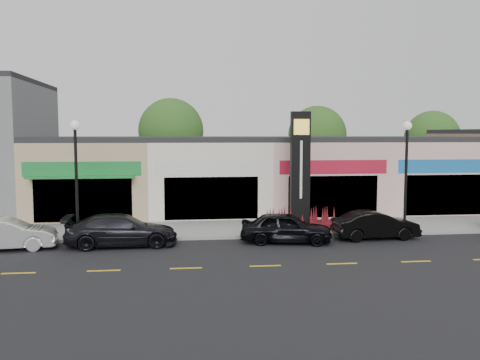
{
  "coord_description": "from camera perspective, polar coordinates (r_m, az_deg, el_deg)",
  "views": [
    {
      "loc": [
        -3.07,
        -21.66,
        5.03
      ],
      "look_at": [
        -0.18,
        4.0,
        2.65
      ],
      "focal_mm": 38.0,
      "sensor_mm": 36.0,
      "label": 1
    }
  ],
  "objects": [
    {
      "name": "pylon_sign",
      "position": [
        26.7,
        6.75,
        -0.68
      ],
      "size": [
        4.2,
        1.3,
        6.0
      ],
      "color": "#510D0E",
      "rests_on": "sidewalk"
    },
    {
      "name": "shop_cream",
      "position": [
        33.28,
        -3.7,
        0.72
      ],
      "size": [
        7.0,
        10.01,
        4.8
      ],
      "color": "white",
      "rests_on": "ground"
    },
    {
      "name": "car_white_van",
      "position": [
        24.21,
        -24.82,
        -5.54
      ],
      "size": [
        1.98,
        4.34,
        1.38
      ],
      "primitive_type": "imported",
      "rotation": [
        0.0,
        0.0,
        1.7
      ],
      "color": "white",
      "rests_on": "ground"
    },
    {
      "name": "shop_beige",
      "position": [
        33.67,
        -15.69,
        0.59
      ],
      "size": [
        7.0,
        10.85,
        4.8
      ],
      "color": "tan",
      "rests_on": "ground"
    },
    {
      "name": "lamp_east_near",
      "position": [
        26.62,
        18.16,
        1.67
      ],
      "size": [
        0.44,
        0.44,
        5.47
      ],
      "color": "black",
      "rests_on": "sidewalk"
    },
    {
      "name": "curb",
      "position": [
        24.46,
        0.92,
        -6.41
      ],
      "size": [
        52.0,
        0.2,
        0.15
      ],
      "primitive_type": "cube",
      "color": "gray",
      "rests_on": "ground"
    },
    {
      "name": "ground",
      "position": [
        22.45,
        1.61,
        -7.67
      ],
      "size": [
        120.0,
        120.0,
        0.0
      ],
      "primitive_type": "plane",
      "color": "black",
      "rests_on": "ground"
    },
    {
      "name": "tree_rear_mid",
      "position": [
        42.62,
        8.66,
        5.01
      ],
      "size": [
        4.8,
        4.8,
        7.29
      ],
      "color": "#382619",
      "rests_on": "ground"
    },
    {
      "name": "car_black_conv",
      "position": [
        25.11,
        14.98,
        -4.91
      ],
      "size": [
        1.67,
        4.13,
        1.33
      ],
      "primitive_type": "imported",
      "rotation": [
        0.0,
        0.0,
        1.64
      ],
      "color": "black",
      "rests_on": "ground"
    },
    {
      "name": "shop_pink_w",
      "position": [
        34.32,
        8.05,
        0.82
      ],
      "size": [
        7.0,
        10.01,
        4.8
      ],
      "color": "beige",
      "rests_on": "ground"
    },
    {
      "name": "sidewalk",
      "position": [
        26.66,
        0.3,
        -5.44
      ],
      "size": [
        52.0,
        4.3,
        0.15
      ],
      "primitive_type": "cube",
      "color": "gray",
      "rests_on": "ground"
    },
    {
      "name": "shop_pink_e",
      "position": [
        36.7,
        18.7,
        0.88
      ],
      "size": [
        7.0,
        10.01,
        4.8
      ],
      "color": "beige",
      "rests_on": "ground"
    },
    {
      "name": "lamp_west_near",
      "position": [
        24.71,
        -17.93,
        1.41
      ],
      "size": [
        0.44,
        0.44,
        5.47
      ],
      "color": "black",
      "rests_on": "sidewalk"
    },
    {
      "name": "car_dark_sedan",
      "position": [
        23.37,
        -13.19,
        -5.5
      ],
      "size": [
        2.25,
        5.03,
        1.43
      ],
      "primitive_type": "imported",
      "rotation": [
        0.0,
        0.0,
        1.62
      ],
      "color": "black",
      "rests_on": "ground"
    },
    {
      "name": "tree_rear_east",
      "position": [
        46.24,
        20.75,
        4.43
      ],
      "size": [
        4.6,
        4.6,
        6.94
      ],
      "color": "#382619",
      "rests_on": "ground"
    },
    {
      "name": "tree_rear_west",
      "position": [
        41.17,
        -7.76,
        5.49
      ],
      "size": [
        5.2,
        5.2,
        7.83
      ],
      "color": "#382619",
      "rests_on": "ground"
    },
    {
      "name": "car_black_sedan",
      "position": [
        23.5,
        5.2,
        -5.33
      ],
      "size": [
        2.37,
        4.4,
        1.42
      ],
      "primitive_type": "imported",
      "rotation": [
        0.0,
        0.0,
        1.4
      ],
      "color": "black",
      "rests_on": "ground"
    }
  ]
}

